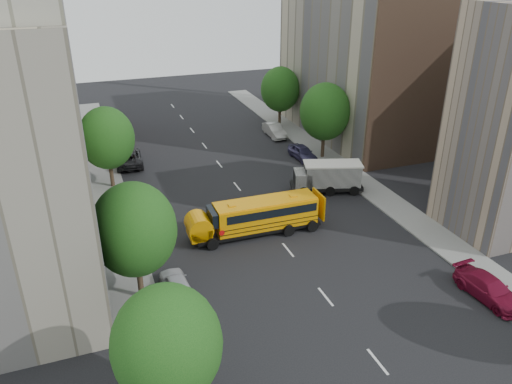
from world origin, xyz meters
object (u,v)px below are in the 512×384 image
street_tree_5 (280,89)px  parked_car_1 (144,198)px  street_tree_0 (167,345)px  school_bus (256,215)px  safari_truck (327,176)px  parked_car_5 (274,130)px  street_tree_1 (134,230)px  parked_car_4 (303,152)px  parked_car_3 (489,289)px  parked_car_2 (129,157)px  street_tree_2 (107,138)px  street_tree_4 (325,112)px  parked_car_0 (177,284)px

street_tree_5 → parked_car_1: street_tree_5 is taller
street_tree_0 → street_tree_5: 45.65m
school_bus → safari_truck: (8.83, 5.02, -0.10)m
school_bus → parked_car_5: size_ratio=2.16×
parked_car_1 → school_bus: bearing=137.5°
street_tree_1 → parked_car_4: bearing=42.8°
parked_car_4 → street_tree_0: bearing=-129.0°
parked_car_3 → parked_car_2: bearing=116.7°
parked_car_3 → parked_car_5: parked_car_5 is taller
parked_car_1 → street_tree_2: bearing=-62.2°
school_bus → safari_truck: size_ratio=1.46×
street_tree_2 → parked_car_3: (20.60, -25.62, -4.12)m
street_tree_0 → parked_car_3: (20.60, 2.38, -3.94)m
street_tree_0 → parked_car_4: bearing=55.1°
street_tree_0 → street_tree_4: (22.00, 28.00, 0.43)m
parked_car_4 → street_tree_4: bearing=-13.0°
street_tree_0 → street_tree_4: 35.61m
safari_truck → parked_car_5: size_ratio=1.48×
street_tree_5 → school_bus: (-12.37, -24.82, -3.14)m
street_tree_2 → parked_car_4: street_tree_2 is taller
parked_car_3 → street_tree_0: bearing=-177.7°
parked_car_2 → parked_car_5: bearing=-166.3°
parked_car_1 → parked_car_2: size_ratio=0.81×
parked_car_3 → parked_car_4: (-0.80, 25.97, 0.03)m
safari_truck → parked_car_2: bearing=159.4°
street_tree_1 → parked_car_4: 27.32m
street_tree_4 → street_tree_2: bearing=180.0°
street_tree_4 → safari_truck: 9.30m
street_tree_0 → parked_car_3: street_tree_0 is taller
parked_car_0 → parked_car_5: bearing=-126.4°
safari_truck → parked_car_1: (-16.25, 2.81, -0.71)m
street_tree_5 → parked_car_0: 36.45m
street_tree_2 → parked_car_4: 20.22m
street_tree_1 → safari_truck: 21.37m
street_tree_5 → street_tree_1: bearing=-126.3°
street_tree_2 → parked_car_0: street_tree_2 is taller
street_tree_4 → parked_car_0: 27.34m
street_tree_4 → street_tree_0: bearing=-128.2°
street_tree_0 → parked_car_3: bearing=6.6°
street_tree_4 → parked_car_4: size_ratio=1.88×
parked_car_4 → parked_car_0: bearing=-137.4°
street_tree_1 → parked_car_4: street_tree_1 is taller
street_tree_0 → street_tree_2: size_ratio=0.96×
street_tree_2 → safari_truck: 20.32m
parked_car_0 → parked_car_1: size_ratio=0.88×
parked_car_1 → parked_car_3: (18.40, -20.62, -0.05)m
street_tree_5 → parked_car_3: bearing=-92.1°
parked_car_1 → parked_car_3: bearing=135.8°
parked_car_4 → street_tree_1: bearing=-141.3°
street_tree_0 → parked_car_5: size_ratio=1.60×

